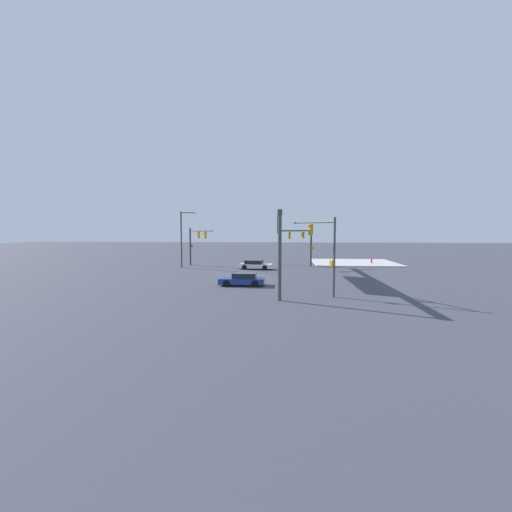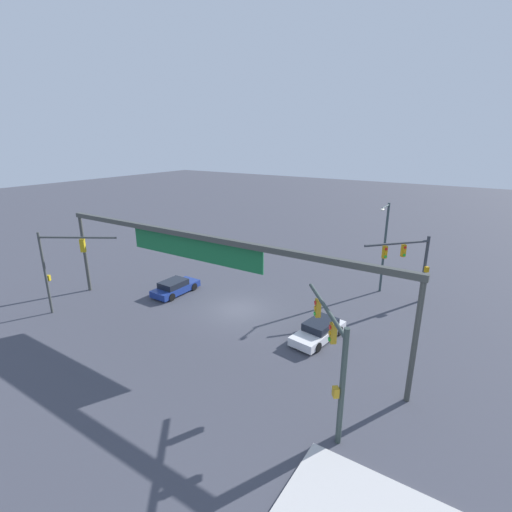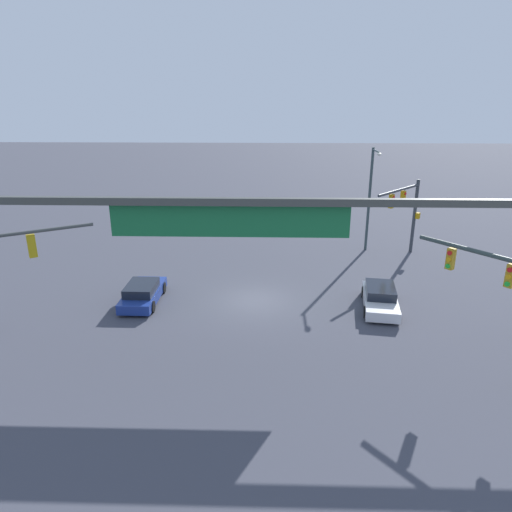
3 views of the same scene
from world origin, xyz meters
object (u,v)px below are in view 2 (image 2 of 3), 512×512
sedan_car_approaching (319,331)px  sedan_car_waiting_far (175,287)px  traffic_signal_near_corner (410,259)px  streetlamp_curved_arm (384,242)px  traffic_signal_opposite_side (60,260)px  traffic_signal_cross_street (333,349)px

sedan_car_approaching → sedan_car_waiting_far: same height
traffic_signal_near_corner → streetlamp_curved_arm: size_ratio=0.71×
traffic_signal_opposite_side → traffic_signal_cross_street: traffic_signal_opposite_side is taller
traffic_signal_opposite_side → traffic_signal_cross_street: bearing=-30.9°
sedan_car_approaching → traffic_signal_opposite_side: bearing=-60.6°
traffic_signal_near_corner → traffic_signal_opposite_side: bearing=-11.0°
traffic_signal_near_corner → traffic_signal_opposite_side: size_ratio=0.87×
traffic_signal_cross_street → sedan_car_approaching: (-3.42, 6.62, -3.21)m
traffic_signal_near_corner → sedan_car_approaching: (-3.59, -8.88, -3.20)m
traffic_signal_opposite_side → sedan_car_waiting_far: 9.01m
sedan_car_approaching → sedan_car_waiting_far: 13.36m
streetlamp_curved_arm → sedan_car_waiting_far: streetlamp_curved_arm is taller
traffic_signal_near_corner → sedan_car_waiting_far: bearing=-20.8°
traffic_signal_near_corner → streetlamp_curved_arm: streetlamp_curved_arm is taller
sedan_car_approaching → streetlamp_curved_arm: bearing=-178.7°
traffic_signal_opposite_side → streetlamp_curved_arm: size_ratio=0.82×
traffic_signal_opposite_side → sedan_car_waiting_far: size_ratio=1.47×
traffic_signal_near_corner → traffic_signal_cross_street: (-0.17, -15.50, 0.00)m
traffic_signal_near_corner → sedan_car_approaching: 10.10m
traffic_signal_cross_street → sedan_car_waiting_far: traffic_signal_cross_street is taller
traffic_signal_opposite_side → sedan_car_waiting_far: (4.17, 7.11, -3.66)m
sedan_car_waiting_far → traffic_signal_cross_street: bearing=-111.9°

